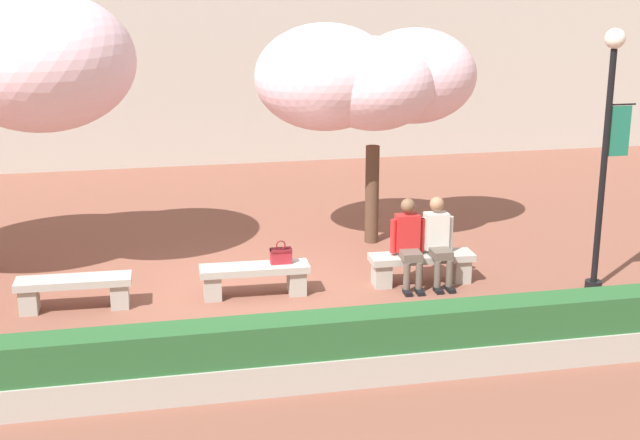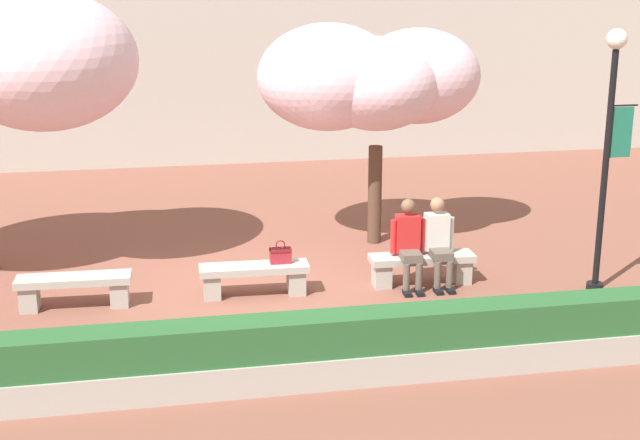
% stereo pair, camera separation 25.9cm
% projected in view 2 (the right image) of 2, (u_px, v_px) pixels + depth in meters
% --- Properties ---
extents(ground_plane, '(100.00, 100.00, 0.00)m').
position_uv_depth(ground_plane, '(255.00, 295.00, 12.63)').
color(ground_plane, brown).
extents(stone_bench_west_end, '(1.55, 0.47, 0.45)m').
position_uv_depth(stone_bench_west_end, '(74.00, 287.00, 12.10)').
color(stone_bench_west_end, '#ADA89E').
rests_on(stone_bench_west_end, ground).
extents(stone_bench_near_west, '(1.55, 0.47, 0.45)m').
position_uv_depth(stone_bench_near_west, '(254.00, 275.00, 12.55)').
color(stone_bench_near_west, '#ADA89E').
rests_on(stone_bench_near_west, ground).
extents(stone_bench_center, '(1.55, 0.47, 0.45)m').
position_uv_depth(stone_bench_center, '(422.00, 265.00, 13.00)').
color(stone_bench_center, '#ADA89E').
rests_on(stone_bench_center, ground).
extents(person_seated_left, '(0.51, 0.70, 1.29)m').
position_uv_depth(person_seated_left, '(409.00, 240.00, 12.80)').
color(person_seated_left, black).
rests_on(person_seated_left, ground).
extents(person_seated_right, '(0.51, 0.69, 1.29)m').
position_uv_depth(person_seated_right, '(438.00, 239.00, 12.88)').
color(person_seated_right, black).
rests_on(person_seated_right, ground).
extents(handbag, '(0.30, 0.15, 0.34)m').
position_uv_depth(handbag, '(280.00, 254.00, 12.56)').
color(handbag, '#A3232D').
rests_on(handbag, stone_bench_near_west).
extents(cherry_tree_main, '(3.72, 2.35, 3.64)m').
position_uv_depth(cherry_tree_main, '(369.00, 79.00, 14.46)').
color(cherry_tree_main, '#513828').
rests_on(cherry_tree_main, ground).
extents(lamp_post_with_banner, '(0.54, 0.28, 3.70)m').
position_uv_depth(lamp_post_with_banner, '(609.00, 137.00, 12.20)').
color(lamp_post_with_banner, black).
rests_on(lamp_post_with_banner, ground).
extents(planter_hedge_foreground, '(9.72, 0.50, 0.80)m').
position_uv_depth(planter_hedge_foreground, '(285.00, 353.00, 9.80)').
color(planter_hedge_foreground, '#ADA89E').
rests_on(planter_hedge_foreground, ground).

